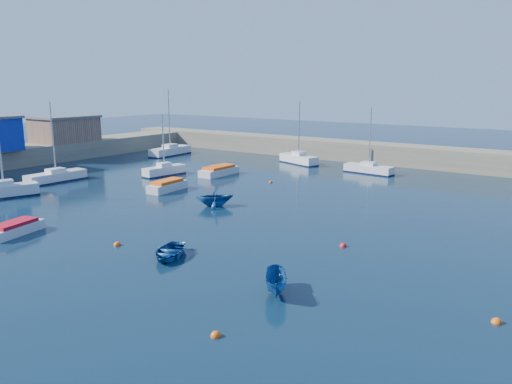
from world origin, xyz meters
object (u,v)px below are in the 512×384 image
Objects in this scene: brick_shed_a at (65,130)px; dinghy_right at (276,283)px; sailboat_6 at (369,169)px; sailboat_4 at (170,151)px; sailboat_3 at (164,170)px; motorboat_2 at (219,171)px; motorboat_0 at (15,228)px; sailboat_1 at (4,191)px; sailboat_5 at (299,159)px; sailboat_2 at (56,176)px; motorboat_1 at (167,186)px; dinghy_left at (215,196)px; dinghy_center at (169,252)px.

dinghy_right is at bearing -24.20° from brick_shed_a.
sailboat_4 is at bearing 100.08° from sailboat_6.
sailboat_3 is at bearing -4.76° from brick_shed_a.
sailboat_3 is 6.43m from motorboat_2.
sailboat_6 is 39.59m from motorboat_0.
sailboat_1 is 33.39m from dinghy_right.
sailboat_5 reaches higher than motorboat_0.
sailboat_5 is at bearing 75.47° from motorboat_2.
sailboat_2 is at bearing -38.05° from brick_shed_a.
sailboat_2 is 11.87m from sailboat_3.
motorboat_1 is (6.48, -6.03, -0.08)m from sailboat_3.
sailboat_4 is (-11.50, 12.68, 0.06)m from sailboat_3.
brick_shed_a is 1.11× the size of sailboat_3.
dinghy_left is at bearing -19.59° from motorboat_1.
motorboat_0 is at bearing 167.83° from dinghy_center.
sailboat_2 reaches higher than sailboat_5.
brick_shed_a is at bearing -177.37° from sailboat_3.
sailboat_3 is 24.38m from sailboat_6.
sailboat_6 reaches higher than sailboat_3.
motorboat_1 is 1.41× the size of dinghy_left.
dinghy_right is (29.10, -20.96, -0.02)m from sailboat_3.
motorboat_0 is at bearing -160.04° from sailboat_5.
motorboat_2 is at bearing -174.42° from sailboat_5.
sailboat_3 is 16.70m from dinghy_left.
sailboat_3 is 1.63× the size of motorboat_0.
motorboat_1 is 9.94m from motorboat_2.
brick_shed_a is at bearing 113.70° from sailboat_6.
sailboat_1 is at bearing 147.85° from dinghy_center.
motorboat_0 is 27.00m from motorboat_2.
sailboat_6 is (23.24, 32.09, -0.09)m from sailboat_1.
sailboat_4 is (-7.45, 29.74, 0.01)m from sailboat_1.
sailboat_5 reaches higher than dinghy_center.
sailboat_5 is (12.61, 33.66, 0.01)m from sailboat_1.
dinghy_right is at bearing -130.88° from sailboat_5.
dinghy_left is (9.34, -12.09, 0.35)m from motorboat_2.
sailboat_4 is at bearing -177.24° from dinghy_left.
sailboat_1 is 1.49× the size of motorboat_2.
sailboat_4 is at bearing 129.86° from motorboat_1.
sailboat_2 reaches higher than sailboat_3.
sailboat_6 is (10.63, -1.57, -0.11)m from sailboat_5.
dinghy_left is (-4.68, -23.30, 0.31)m from sailboat_6.
sailboat_4 is 2.78× the size of dinghy_center.
motorboat_2 reaches higher than motorboat_0.
sailboat_2 reaches higher than sailboat_1.
motorboat_2 is 28.58m from dinghy_center.
dinghy_left reaches higher than motorboat_1.
sailboat_4 reaches higher than dinghy_right.
dinghy_right is (14.59, -12.69, -0.29)m from dinghy_left.
motorboat_2 is (26.70, 2.03, -3.58)m from brick_shed_a.
dinghy_center is (12.48, 2.84, -0.08)m from motorboat_0.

